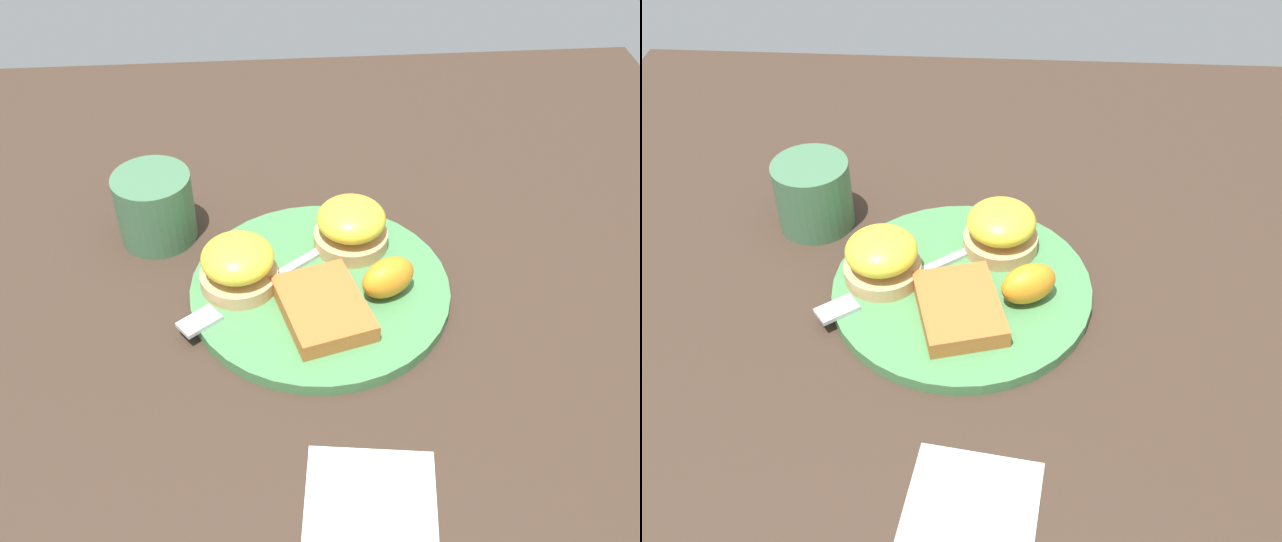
{
  "view_description": "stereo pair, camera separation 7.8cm",
  "coord_description": "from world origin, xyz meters",
  "views": [
    {
      "loc": [
        -0.58,
        0.04,
        0.56
      ],
      "look_at": [
        0.0,
        0.0,
        0.03
      ],
      "focal_mm": 42.0,
      "sensor_mm": 36.0,
      "label": 1
    },
    {
      "loc": [
        -0.58,
        -0.03,
        0.56
      ],
      "look_at": [
        0.0,
        0.0,
        0.03
      ],
      "focal_mm": 42.0,
      "sensor_mm": 36.0,
      "label": 2
    }
  ],
  "objects": [
    {
      "name": "ground_plane",
      "position": [
        0.0,
        0.0,
        0.0
      ],
      "size": [
        1.1,
        1.1,
        0.0
      ],
      "primitive_type": "plane",
      "color": "#38281E"
    },
    {
      "name": "cup",
      "position": [
        0.12,
        0.18,
        0.04
      ],
      "size": [
        0.12,
        0.09,
        0.08
      ],
      "color": "#42704C",
      "rests_on": "ground_plane"
    },
    {
      "name": "hashbrown_patty",
      "position": [
        -0.04,
        0.0,
        0.02
      ],
      "size": [
        0.12,
        0.11,
        0.02
      ],
      "primitive_type": "cube",
      "rotation": [
        0.0,
        0.0,
        0.27
      ],
      "color": "#B1632B",
      "rests_on": "plate"
    },
    {
      "name": "fork",
      "position": [
        -0.01,
        0.07,
        0.02
      ],
      "size": [
        0.14,
        0.17,
        0.0
      ],
      "color": "silver",
      "rests_on": "plate"
    },
    {
      "name": "orange_wedge",
      "position": [
        -0.02,
        -0.07,
        0.04
      ],
      "size": [
        0.06,
        0.07,
        0.04
      ],
      "primitive_type": "ellipsoid",
      "rotation": [
        0.0,
        0.0,
        2.04
      ],
      "color": "orange",
      "rests_on": "plate"
    },
    {
      "name": "sandwich_benedict_left",
      "position": [
        0.06,
        -0.04,
        0.04
      ],
      "size": [
        0.08,
        0.08,
        0.06
      ],
      "color": "tan",
      "rests_on": "plate"
    },
    {
      "name": "napkin",
      "position": [
        -0.26,
        -0.02,
        0.0
      ],
      "size": [
        0.12,
        0.12,
        0.0
      ],
      "primitive_type": "cube",
      "rotation": [
        0.0,
        0.0,
        -0.13
      ],
      "color": "white",
      "rests_on": "ground_plane"
    },
    {
      "name": "sandwich_benedict_right",
      "position": [
        0.01,
        0.09,
        0.04
      ],
      "size": [
        0.08,
        0.08,
        0.06
      ],
      "color": "tan",
      "rests_on": "plate"
    },
    {
      "name": "plate",
      "position": [
        0.0,
        0.0,
        0.01
      ],
      "size": [
        0.28,
        0.28,
        0.01
      ],
      "primitive_type": "cylinder",
      "color": "#47844C",
      "rests_on": "ground_plane"
    }
  ]
}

